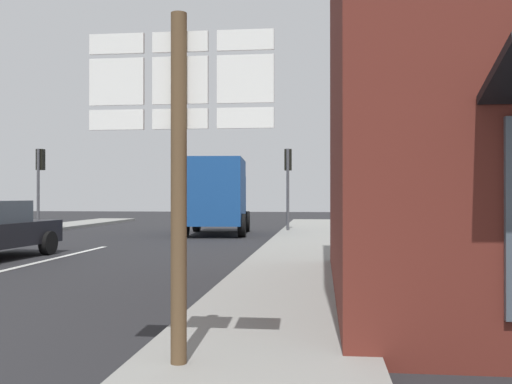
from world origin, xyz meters
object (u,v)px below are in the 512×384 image
Objects in this scene: delivery_truck at (217,194)px; route_sign_post at (179,150)px; traffic_light_far_left at (40,171)px; traffic_light_far_right at (288,171)px.

route_sign_post reaches higher than delivery_truck.
traffic_light_far_left is (-7.76, 0.29, 1.01)m from delivery_truck.
route_sign_post is 0.90× the size of traffic_light_far_right.
traffic_light_far_right is (2.83, 1.14, 0.98)m from delivery_truck.
traffic_light_far_left is at bearing 120.15° from route_sign_post.
traffic_light_far_right reaches higher than route_sign_post.
traffic_light_far_left reaches higher than delivery_truck.
traffic_light_far_right reaches higher than delivery_truck.
delivery_truck is 1.45× the size of traffic_light_far_right.
delivery_truck is at bearing -158.06° from traffic_light_far_right.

